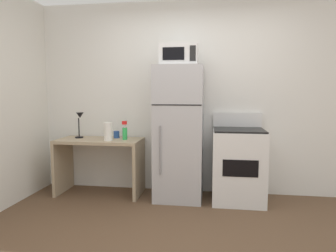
{
  "coord_description": "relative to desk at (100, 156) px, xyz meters",
  "views": [
    {
      "loc": [
        0.25,
        -2.46,
        1.35
      ],
      "look_at": [
        -0.28,
        1.1,
        0.97
      ],
      "focal_mm": 32.1,
      "sensor_mm": 36.0,
      "label": 1
    }
  ],
  "objects": [
    {
      "name": "desk_lamp",
      "position": [
        -0.3,
        0.05,
        0.47
      ],
      "size": [
        0.14,
        0.12,
        0.35
      ],
      "color": "black",
      "rests_on": "desk"
    },
    {
      "name": "refrigerator",
      "position": [
        1.08,
        -0.02,
        0.33
      ],
      "size": [
        0.6,
        0.61,
        1.7
      ],
      "color": "#B7B7BC",
      "rests_on": "ground"
    },
    {
      "name": "wall_back_white",
      "position": [
        1.25,
        0.34,
        0.78
      ],
      "size": [
        5.0,
        0.1,
        2.6
      ],
      "primitive_type": "cube",
      "color": "white",
      "rests_on": "ground"
    },
    {
      "name": "oven_range",
      "position": [
        1.83,
        -0.02,
        -0.05
      ],
      "size": [
        0.64,
        0.61,
        1.1
      ],
      "color": "white",
      "rests_on": "ground"
    },
    {
      "name": "coffee_mug",
      "position": [
        0.19,
        0.14,
        0.28
      ],
      "size": [
        0.08,
        0.08,
        0.09
      ],
      "primitive_type": "cylinder",
      "color": "#264C99",
      "rests_on": "desk"
    },
    {
      "name": "ground_plane",
      "position": [
        1.25,
        -1.36,
        -0.52
      ],
      "size": [
        12.0,
        12.0,
        0.0
      ],
      "primitive_type": "plane",
      "color": "brown"
    },
    {
      "name": "spray_bottle",
      "position": [
        0.35,
        -0.0,
        0.33
      ],
      "size": [
        0.06,
        0.06,
        0.25
      ],
      "color": "green",
      "rests_on": "desk"
    },
    {
      "name": "desk",
      "position": [
        0.0,
        0.0,
        0.0
      ],
      "size": [
        1.12,
        0.55,
        0.75
      ],
      "color": "tan",
      "rests_on": "ground"
    },
    {
      "name": "paper_towel_roll",
      "position": [
        0.16,
        -0.12,
        0.35
      ],
      "size": [
        0.11,
        0.11,
        0.24
      ],
      "primitive_type": "cylinder",
      "color": "white",
      "rests_on": "desk"
    },
    {
      "name": "microwave",
      "position": [
        1.08,
        -0.04,
        1.31
      ],
      "size": [
        0.46,
        0.35,
        0.26
      ],
      "color": "silver",
      "rests_on": "refrigerator"
    }
  ]
}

